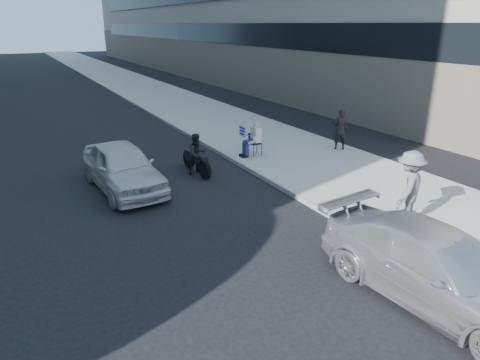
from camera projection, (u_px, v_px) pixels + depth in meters
ground at (291, 234)px, 10.60m from camera, size 160.00×160.00×0.00m
near_sidewalk at (170, 100)px, 28.87m from camera, size 5.00×120.00×0.15m
seated_protester at (252, 137)px, 16.19m from camera, size 0.83×1.12×1.31m
jogger at (409, 188)px, 10.51m from camera, size 1.41×1.14×1.90m
pedestrian_woman at (340, 129)px, 16.98m from camera, size 0.71×0.63×1.62m
parked_sedan at (438, 268)px, 7.84m from camera, size 2.35×4.91×1.38m
white_sedan_near at (123, 167)px, 13.28m from camera, size 2.00×4.37×1.45m
motorcycle at (197, 156)px, 14.70m from camera, size 0.76×2.05×1.42m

